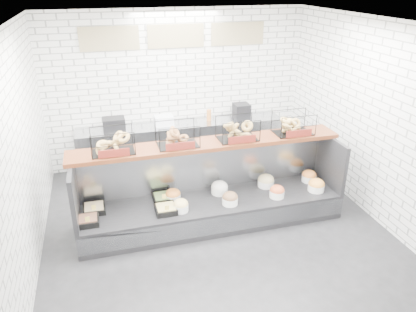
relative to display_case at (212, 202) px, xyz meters
name	(u,v)px	position (x,y,z in m)	size (l,w,h in m)	color
ground	(217,232)	(-0.02, -0.35, -0.33)	(5.50, 5.50, 0.00)	black
room_shell	(207,88)	(-0.02, 0.26, 1.73)	(5.02, 5.51, 3.01)	white
display_case	(212,202)	(0.00, 0.00, 0.00)	(4.00, 0.90, 1.20)	black
bagel_shelf	(208,135)	(-0.02, 0.17, 1.05)	(4.10, 0.50, 0.40)	#451D0E
prep_counter	(182,144)	(-0.02, 2.08, 0.14)	(4.00, 0.60, 1.20)	#93969B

